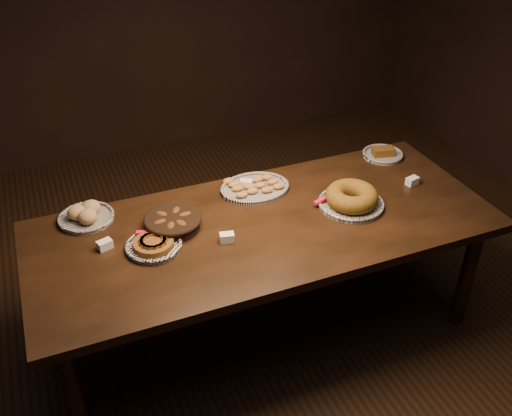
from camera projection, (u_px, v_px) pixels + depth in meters
name	position (u px, v px, depth m)	size (l,w,h in m)	color
ground	(264.00, 327.00, 3.35)	(5.00, 5.00, 0.00)	black
buffet_table	(265.00, 235.00, 2.97)	(2.40, 1.00, 0.75)	black
apple_tart_plate	(154.00, 245.00, 2.75)	(0.34, 0.27, 0.05)	white
madeleine_platter	(254.00, 187.00, 3.19)	(0.39, 0.32, 0.04)	black
bundt_cake_plate	(351.00, 198.00, 3.04)	(0.37, 0.35, 0.11)	black
croissant_basket	(173.00, 221.00, 2.87)	(0.32, 0.32, 0.07)	black
bread_roll_plate	(86.00, 215.00, 2.94)	(0.29, 0.29, 0.09)	white
loaf_plate	(383.00, 154.00, 3.52)	(0.25, 0.25, 0.06)	black
tent_cards	(272.00, 208.00, 3.01)	(1.80, 0.50, 0.04)	white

